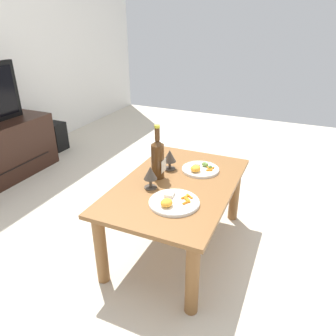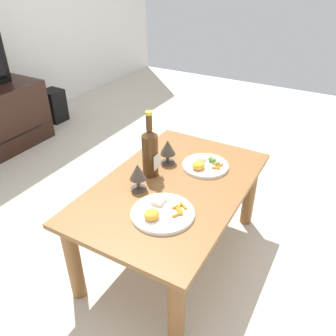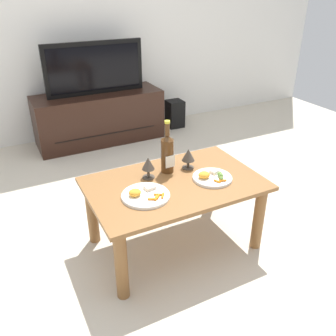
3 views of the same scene
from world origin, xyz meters
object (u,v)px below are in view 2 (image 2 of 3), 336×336
object	(u,v)px
goblet_left	(138,173)
dinner_plate_left	(162,212)
goblet_right	(168,148)
dinner_plate_right	(205,165)
floor_speaker	(54,106)
wine_bottle	(150,151)
dining_table	(173,199)

from	to	relation	value
goblet_left	dinner_plate_left	world-z (taller)	goblet_left
goblet_right	dinner_plate_right	xyz separation A→B (m)	(0.06, -0.19, -0.08)
floor_speaker	goblet_left	distance (m)	2.16
floor_speaker	wine_bottle	bearing A→B (deg)	-118.26
wine_bottle	dinner_plate_left	distance (m)	0.35
dining_table	floor_speaker	xyz separation A→B (m)	(1.03, 1.91, -0.22)
dinner_plate_right	floor_speaker	bearing A→B (deg)	67.94
goblet_left	dinner_plate_left	bearing A→B (deg)	-119.53
dining_table	goblet_right	world-z (taller)	goblet_right
dining_table	goblet_left	xyz separation A→B (m)	(-0.12, 0.12, 0.18)
goblet_left	dining_table	bearing A→B (deg)	-46.34
goblet_right	goblet_left	bearing A→B (deg)	-180.00
dining_table	wine_bottle	xyz separation A→B (m)	(0.02, 0.14, 0.23)
dinner_plate_left	dinner_plate_right	world-z (taller)	dinner_plate_right
goblet_right	dining_table	bearing A→B (deg)	-143.05
wine_bottle	goblet_right	xyz separation A→B (m)	(0.14, -0.02, -0.05)
floor_speaker	wine_bottle	world-z (taller)	wine_bottle
dinner_plate_left	floor_speaker	bearing A→B (deg)	57.70
floor_speaker	dinner_plate_right	world-z (taller)	dinner_plate_right
goblet_left	floor_speaker	bearing A→B (deg)	57.41
wine_bottle	goblet_left	bearing A→B (deg)	-172.07
dinner_plate_left	dining_table	bearing A→B (deg)	16.84
dining_table	wine_bottle	size ratio (longest dim) A/B	3.06
goblet_right	dinner_plate_left	size ratio (longest dim) A/B	0.49
dining_table	dinner_plate_left	bearing A→B (deg)	-163.16
dinner_plate_left	dinner_plate_right	xyz separation A→B (m)	(0.45, -0.00, 0.00)
wine_bottle	dinner_plate_left	xyz separation A→B (m)	(-0.25, -0.21, -0.12)
goblet_left	goblet_right	xyz separation A→B (m)	(0.28, 0.00, -0.00)
wine_bottle	dinner_plate_right	distance (m)	0.32
dinner_plate_left	wine_bottle	bearing A→B (deg)	40.29
goblet_left	dinner_plate_right	world-z (taller)	goblet_left
floor_speaker	goblet_left	xyz separation A→B (m)	(-1.14, -1.79, 0.40)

